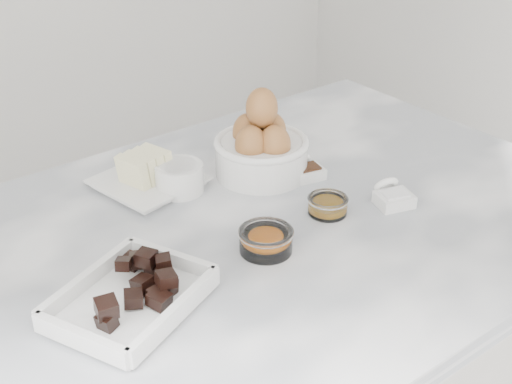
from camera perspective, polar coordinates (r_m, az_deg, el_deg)
marble_slab at (r=1.19m, az=0.14°, el=-3.37°), size 1.20×0.80×0.04m
chocolate_dish at (r=1.00m, az=-10.04°, el=-8.09°), size 0.26×0.23×0.06m
butter_plate at (r=1.29m, az=-8.74°, el=1.40°), size 0.19×0.19×0.07m
sugar_ramekin at (r=1.27m, az=-6.15°, el=1.22°), size 0.09×0.09×0.05m
egg_bowl at (r=1.31m, az=0.43°, el=3.61°), size 0.18×0.18×0.17m
honey_bowl at (r=1.21m, az=5.75°, el=-1.03°), size 0.07×0.07×0.03m
zest_bowl at (r=1.10m, az=0.80°, el=-3.81°), size 0.09×0.09×0.04m
vanilla_spoon at (r=1.32m, az=4.00°, el=1.82°), size 0.06×0.08×0.04m
salt_spoon at (r=1.25m, az=10.84°, el=-0.28°), size 0.07×0.09×0.05m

